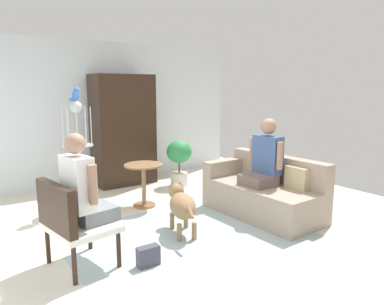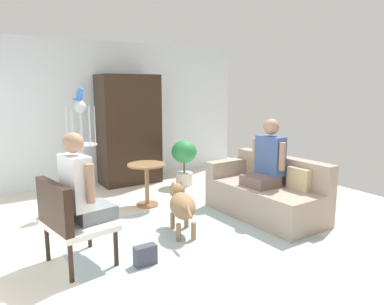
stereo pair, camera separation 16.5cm
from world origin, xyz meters
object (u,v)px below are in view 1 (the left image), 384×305
(dog, at_px, (182,204))
(handbag, at_px, (148,256))
(couch, at_px, (263,193))
(potted_plant, at_px, (179,157))
(person_on_armchair, at_px, (82,188))
(bird_cage_stand, at_px, (78,153))
(armoire_cabinet, at_px, (123,130))
(armchair, at_px, (70,219))
(person_on_couch, at_px, (265,159))
(parrot, at_px, (75,95))
(round_end_table, at_px, (144,178))

(dog, height_order, handbag, dog)
(couch, bearing_deg, potted_plant, 94.13)
(person_on_armchair, height_order, bird_cage_stand, bird_cage_stand)
(couch, height_order, handbag, couch)
(armoire_cabinet, bearing_deg, bird_cage_stand, -139.44)
(armchair, bearing_deg, person_on_couch, 0.50)
(potted_plant, height_order, armoire_cabinet, armoire_cabinet)
(couch, xyz_separation_m, person_on_armchair, (-2.49, -0.03, 0.48))
(person_on_couch, xyz_separation_m, parrot, (-1.95, 1.67, 0.84))
(bird_cage_stand, bearing_deg, handbag, -90.56)
(round_end_table, bearing_deg, parrot, 152.05)
(handbag, bearing_deg, bird_cage_stand, 89.44)
(person_on_couch, xyz_separation_m, bird_cage_stand, (-1.95, 1.67, 0.04))
(potted_plant, bearing_deg, person_on_armchair, -140.59)
(couch, xyz_separation_m, round_end_table, (-1.19, 1.22, 0.12))
(person_on_armchair, relative_size, potted_plant, 1.09)
(armchair, distance_m, armoire_cabinet, 3.21)
(armoire_cabinet, bearing_deg, couch, -71.53)
(person_on_couch, bearing_deg, potted_plant, 93.18)
(person_on_couch, xyz_separation_m, dog, (-1.26, 0.11, -0.43))
(parrot, xyz_separation_m, armoire_cabinet, (1.11, 0.95, -0.65))
(bird_cage_stand, relative_size, armoire_cabinet, 0.79)
(couch, height_order, potted_plant, potted_plant)
(armchair, xyz_separation_m, bird_cage_stand, (0.65, 1.69, 0.31))
(bird_cage_stand, height_order, armoire_cabinet, armoire_cabinet)
(couch, distance_m, dog, 1.29)
(bird_cage_stand, height_order, potted_plant, bird_cage_stand)
(dog, distance_m, armoire_cabinet, 2.63)
(armchair, height_order, armoire_cabinet, armoire_cabinet)
(parrot, bearing_deg, handbag, -90.69)
(armchair, height_order, parrot, parrot)
(parrot, distance_m, potted_plant, 2.17)
(person_on_armchair, height_order, armoire_cabinet, armoire_cabinet)
(armoire_cabinet, distance_m, handbag, 3.33)
(round_end_table, bearing_deg, person_on_couch, -47.18)
(person_on_couch, bearing_deg, round_end_table, 132.82)
(person_on_couch, relative_size, parrot, 4.91)
(round_end_table, relative_size, parrot, 3.51)
(couch, height_order, person_on_couch, person_on_couch)
(couch, xyz_separation_m, potted_plant, (-0.14, 1.90, 0.21))
(person_on_armchair, relative_size, handbag, 3.98)
(round_end_table, distance_m, armoire_cabinet, 1.51)
(couch, bearing_deg, dog, 176.52)
(armchair, height_order, person_on_couch, person_on_couch)
(armchair, distance_m, person_on_couch, 2.61)
(couch, distance_m, bird_cage_stand, 2.63)
(armchair, relative_size, potted_plant, 1.08)
(parrot, bearing_deg, person_on_couch, -40.61)
(couch, distance_m, armchair, 2.64)
(potted_plant, bearing_deg, dog, -122.26)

